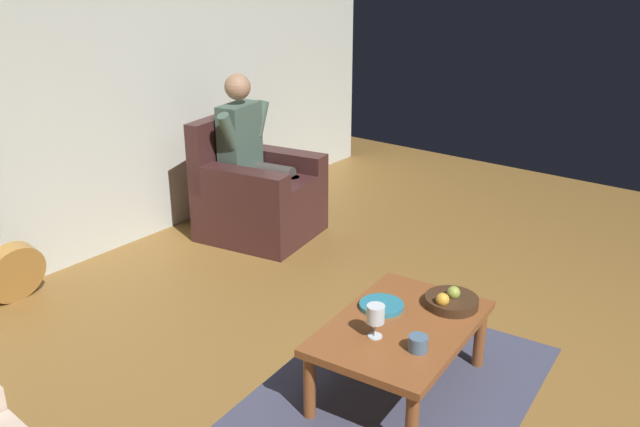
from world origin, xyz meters
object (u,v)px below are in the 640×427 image
decorative_dish (381,306)px  guitar (12,267)px  fruit_bowl (451,301)px  candle_jar (418,343)px  coffee_table (401,333)px  wine_glass_near (376,316)px  armchair (256,195)px  person_seated (252,153)px

decorative_dish → guitar: bearing=-71.5°
fruit_bowl → candle_jar: (0.47, 0.07, 0.00)m
coffee_table → wine_glass_near: bearing=-12.4°
decorative_dish → candle_jar: size_ratio=2.47×
coffee_table → candle_jar: size_ratio=10.79×
fruit_bowl → candle_jar: 0.47m
fruit_bowl → decorative_dish: fruit_bowl is taller
armchair → person_seated: bearing=-90.0°
fruit_bowl → candle_jar: fruit_bowl is taller
armchair → guitar: size_ratio=0.90×
fruit_bowl → coffee_table: bearing=-19.6°
candle_jar → person_seated: bearing=-119.4°
decorative_dish → wine_glass_near: bearing=26.5°
candle_jar → coffee_table: bearing=-130.9°
guitar → decorative_dish: (-0.76, 2.28, 0.16)m
wine_glass_near → person_seated: bearing=-122.6°
coffee_table → decorative_dish: size_ratio=4.37×
guitar → person_seated: bearing=165.1°
person_seated → candle_jar: 2.50m
person_seated → wine_glass_near: 2.31m
armchair → candle_jar: size_ratio=9.99×
armchair → fruit_bowl: bearing=60.1°
coffee_table → guitar: (0.69, -2.45, -0.10)m
coffee_table → candle_jar: bearing=49.1°
decorative_dish → candle_jar: candle_jar is taller
armchair → fruit_bowl: armchair is taller
person_seated → wine_glass_near: size_ratio=7.49×
guitar → fruit_bowl: guitar is taller
wine_glass_near → coffee_table: bearing=167.6°
decorative_dish → candle_jar: bearing=56.2°
decorative_dish → fruit_bowl: bearing=130.1°
fruit_bowl → decorative_dish: (0.23, -0.28, -0.02)m
decorative_dish → candle_jar: 0.42m
person_seated → candle_jar: bearing=50.8°
coffee_table → decorative_dish: decorative_dish is taller
armchair → decorative_dish: bearing=51.3°
fruit_bowl → decorative_dish: 0.36m
coffee_table → guitar: size_ratio=0.97×
guitar → armchair: bearing=164.5°
armchair → coffee_table: size_ratio=0.93×
guitar → fruit_bowl: size_ratio=3.72×
person_seated → guitar: 1.86m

